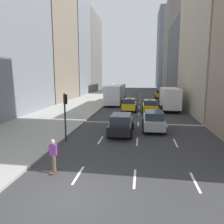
{
  "coord_description": "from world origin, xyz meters",
  "views": [
    {
      "loc": [
        2.82,
        -7.88,
        4.91
      ],
      "look_at": [
        0.22,
        11.58,
        1.6
      ],
      "focal_mm": 35.0,
      "sensor_mm": 36.0,
      "label": 1
    }
  ],
  "objects_px": {
    "taxi_lead": "(159,94)",
    "traffic_light_pole": "(65,109)",
    "city_bus": "(116,93)",
    "sedan_black_near": "(121,124)",
    "sedan_silver_behind": "(154,120)",
    "skateboarder": "(53,154)",
    "box_truck": "(169,98)",
    "taxi_second": "(150,106)",
    "taxi_third": "(129,104)"
  },
  "relations": [
    {
      "from": "taxi_lead",
      "to": "box_truck",
      "type": "height_order",
      "value": "box_truck"
    },
    {
      "from": "taxi_third",
      "to": "city_bus",
      "type": "distance_m",
      "value": 8.4
    },
    {
      "from": "taxi_lead",
      "to": "traffic_light_pole",
      "type": "distance_m",
      "value": 34.67
    },
    {
      "from": "sedan_black_near",
      "to": "skateboarder",
      "type": "bearing_deg",
      "value": -109.21
    },
    {
      "from": "traffic_light_pole",
      "to": "skateboarder",
      "type": "bearing_deg",
      "value": -77.22
    },
    {
      "from": "sedan_black_near",
      "to": "skateboarder",
      "type": "height_order",
      "value": "skateboarder"
    },
    {
      "from": "taxi_second",
      "to": "sedan_silver_behind",
      "type": "bearing_deg",
      "value": -90.0
    },
    {
      "from": "taxi_second",
      "to": "taxi_third",
      "type": "height_order",
      "value": "same"
    },
    {
      "from": "box_truck",
      "to": "skateboarder",
      "type": "relative_size",
      "value": 4.81
    },
    {
      "from": "sedan_black_near",
      "to": "box_truck",
      "type": "bearing_deg",
      "value": 68.38
    },
    {
      "from": "taxi_lead",
      "to": "sedan_silver_behind",
      "type": "height_order",
      "value": "taxi_lead"
    },
    {
      "from": "taxi_second",
      "to": "taxi_third",
      "type": "relative_size",
      "value": 1.0
    },
    {
      "from": "taxi_second",
      "to": "taxi_lead",
      "type": "bearing_deg",
      "value": 81.93
    },
    {
      "from": "city_bus",
      "to": "sedan_black_near",
      "type": "bearing_deg",
      "value": -82.07
    },
    {
      "from": "taxi_lead",
      "to": "skateboarder",
      "type": "relative_size",
      "value": 2.52
    },
    {
      "from": "taxi_third",
      "to": "box_truck",
      "type": "distance_m",
      "value": 5.94
    },
    {
      "from": "sedan_black_near",
      "to": "sedan_silver_behind",
      "type": "distance_m",
      "value": 3.35
    },
    {
      "from": "taxi_lead",
      "to": "sedan_black_near",
      "type": "relative_size",
      "value": 0.92
    },
    {
      "from": "taxi_second",
      "to": "traffic_light_pole",
      "type": "distance_m",
      "value": 15.22
    },
    {
      "from": "skateboarder",
      "to": "taxi_lead",
      "type": "bearing_deg",
      "value": 77.81
    },
    {
      "from": "sedan_silver_behind",
      "to": "traffic_light_pole",
      "type": "xyz_separation_m",
      "value": [
        -6.75,
        -4.39,
        1.54
      ]
    },
    {
      "from": "sedan_silver_behind",
      "to": "taxi_third",
      "type": "bearing_deg",
      "value": 104.95
    },
    {
      "from": "sedan_silver_behind",
      "to": "skateboarder",
      "type": "relative_size",
      "value": 2.74
    },
    {
      "from": "taxi_third",
      "to": "sedan_black_near",
      "type": "distance_m",
      "value": 12.33
    },
    {
      "from": "taxi_lead",
      "to": "city_bus",
      "type": "relative_size",
      "value": 0.38
    },
    {
      "from": "sedan_silver_behind",
      "to": "traffic_light_pole",
      "type": "relative_size",
      "value": 1.33
    },
    {
      "from": "sedan_black_near",
      "to": "sedan_silver_behind",
      "type": "relative_size",
      "value": 1.0
    },
    {
      "from": "sedan_silver_behind",
      "to": "skateboarder",
      "type": "height_order",
      "value": "skateboarder"
    },
    {
      "from": "city_bus",
      "to": "traffic_light_pole",
      "type": "bearing_deg",
      "value": -92.86
    },
    {
      "from": "box_truck",
      "to": "traffic_light_pole",
      "type": "height_order",
      "value": "traffic_light_pole"
    },
    {
      "from": "sedan_black_near",
      "to": "taxi_second",
      "type": "bearing_deg",
      "value": 75.73
    },
    {
      "from": "taxi_second",
      "to": "sedan_black_near",
      "type": "height_order",
      "value": "taxi_second"
    },
    {
      "from": "sedan_silver_behind",
      "to": "skateboarder",
      "type": "bearing_deg",
      "value": -119.7
    },
    {
      "from": "taxi_lead",
      "to": "traffic_light_pole",
      "type": "relative_size",
      "value": 1.22
    },
    {
      "from": "sedan_silver_behind",
      "to": "skateboarder",
      "type": "xyz_separation_m",
      "value": [
        -5.54,
        -9.72,
        0.09
      ]
    },
    {
      "from": "city_bus",
      "to": "skateboarder",
      "type": "relative_size",
      "value": 6.65
    },
    {
      "from": "city_bus",
      "to": "box_truck",
      "type": "distance_m",
      "value": 10.37
    },
    {
      "from": "taxi_lead",
      "to": "city_bus",
      "type": "distance_m",
      "value": 13.52
    },
    {
      "from": "sedan_black_near",
      "to": "sedan_silver_behind",
      "type": "height_order",
      "value": "sedan_silver_behind"
    },
    {
      "from": "sedan_silver_behind",
      "to": "city_bus",
      "type": "relative_size",
      "value": 0.41
    },
    {
      "from": "taxi_second",
      "to": "traffic_light_pole",
      "type": "relative_size",
      "value": 1.22
    },
    {
      "from": "skateboarder",
      "to": "sedan_silver_behind",
      "type": "bearing_deg",
      "value": 60.3
    },
    {
      "from": "taxi_third",
      "to": "city_bus",
      "type": "bearing_deg",
      "value": 109.67
    },
    {
      "from": "skateboarder",
      "to": "taxi_second",
      "type": "bearing_deg",
      "value": 73.64
    },
    {
      "from": "taxi_lead",
      "to": "box_truck",
      "type": "bearing_deg",
      "value": -90.0
    },
    {
      "from": "skateboarder",
      "to": "taxi_third",
      "type": "bearing_deg",
      "value": 82.27
    },
    {
      "from": "traffic_light_pole",
      "to": "taxi_lead",
      "type": "bearing_deg",
      "value": 73.99
    },
    {
      "from": "taxi_second",
      "to": "traffic_light_pole",
      "type": "bearing_deg",
      "value": -116.48
    },
    {
      "from": "taxi_second",
      "to": "sedan_silver_behind",
      "type": "height_order",
      "value": "taxi_second"
    },
    {
      "from": "taxi_third",
      "to": "box_truck",
      "type": "height_order",
      "value": "box_truck"
    }
  ]
}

